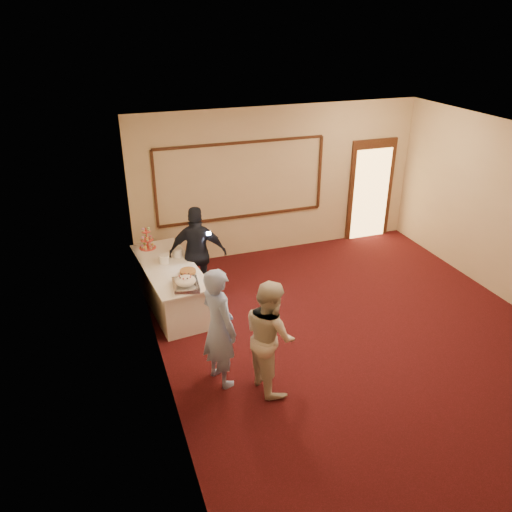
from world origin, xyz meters
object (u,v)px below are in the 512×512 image
(cupcake_stand, at_px, (147,240))
(tart, at_px, (188,272))
(man, at_px, (219,327))
(buffet_table, at_px, (171,285))
(guest, at_px, (198,253))
(woman, at_px, (270,335))
(plate_stack_a, at_px, (164,259))
(plate_stack_b, at_px, (178,252))
(pavlova_tray, at_px, (186,282))

(cupcake_stand, relative_size, tart, 1.43)
(tart, bearing_deg, man, -89.15)
(tart, bearing_deg, buffet_table, 122.16)
(man, bearing_deg, buffet_table, -11.46)
(tart, xyz_separation_m, guest, (0.29, 0.54, 0.04))
(man, height_order, woman, man)
(plate_stack_a, relative_size, man, 0.10)
(cupcake_stand, bearing_deg, woman, -71.52)
(man, height_order, guest, man)
(plate_stack_a, xyz_separation_m, man, (0.32, -2.29, 0.02))
(plate_stack_b, height_order, man, man)
(man, bearing_deg, plate_stack_b, -17.15)
(buffet_table, xyz_separation_m, tart, (0.24, -0.38, 0.41))
(cupcake_stand, height_order, woman, woman)
(man, relative_size, guest, 1.02)
(guest, bearing_deg, tart, 78.13)
(pavlova_tray, relative_size, guest, 0.34)
(guest, bearing_deg, cupcake_stand, -23.87)
(guest, bearing_deg, man, 100.39)
(plate_stack_b, bearing_deg, buffet_table, -125.26)
(buffet_table, height_order, cupcake_stand, cupcake_stand)
(buffet_table, relative_size, cupcake_stand, 5.16)
(pavlova_tray, bearing_deg, guest, 66.44)
(man, xyz_separation_m, guest, (0.27, 2.32, -0.02))
(tart, distance_m, woman, 2.18)
(cupcake_stand, height_order, guest, guest)
(plate_stack_a, distance_m, man, 2.31)
(pavlova_tray, relative_size, man, 0.33)
(tart, relative_size, man, 0.18)
(man, bearing_deg, pavlova_tray, -11.98)
(plate_stack_a, relative_size, plate_stack_b, 0.99)
(buffet_table, bearing_deg, plate_stack_a, 114.56)
(cupcake_stand, height_order, plate_stack_a, cupcake_stand)
(cupcake_stand, relative_size, plate_stack_a, 2.42)
(pavlova_tray, relative_size, plate_stack_b, 3.16)
(pavlova_tray, height_order, cupcake_stand, cupcake_stand)
(cupcake_stand, distance_m, woman, 3.47)
(plate_stack_b, distance_m, man, 2.47)
(man, bearing_deg, guest, -25.08)
(buffet_table, height_order, man, man)
(plate_stack_b, height_order, guest, guest)
(plate_stack_a, xyz_separation_m, guest, (0.59, 0.03, -0.00))
(buffet_table, xyz_separation_m, plate_stack_b, (0.21, 0.30, 0.46))
(cupcake_stand, relative_size, plate_stack_b, 2.39)
(guest, bearing_deg, plate_stack_b, -6.88)
(cupcake_stand, xyz_separation_m, guest, (0.77, -0.66, -0.08))
(plate_stack_b, bearing_deg, pavlova_tray, -94.96)
(pavlova_tray, distance_m, man, 1.36)
(tart, xyz_separation_m, woman, (0.63, -2.09, -0.00))
(pavlova_tray, bearing_deg, plate_stack_b, 85.04)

